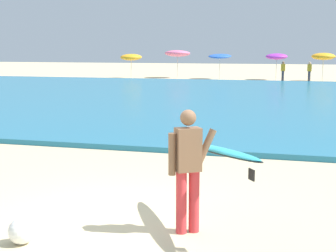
# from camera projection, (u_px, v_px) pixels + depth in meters

# --- Properties ---
(ground_plane) EXTENTS (160.00, 160.00, 0.00)m
(ground_plane) POSITION_uv_depth(u_px,v_px,m) (115.00, 223.00, 7.56)
(ground_plane) COLOR beige
(sea) EXTENTS (120.00, 28.00, 0.14)m
(sea) POSITION_uv_depth(u_px,v_px,m) (257.00, 98.00, 25.68)
(sea) COLOR teal
(sea) RESTS_ON ground
(surfer_with_board) EXTENTS (1.57, 2.19, 1.73)m
(surfer_with_board) POSITION_uv_depth(u_px,v_px,m) (202.00, 160.00, 7.08)
(surfer_with_board) COLOR red
(surfer_with_board) RESTS_ON ground
(beach_umbrella_0) EXTENTS (1.85, 1.86, 2.12)m
(beach_umbrella_0) POSITION_uv_depth(u_px,v_px,m) (131.00, 57.00, 44.14)
(beach_umbrella_0) COLOR beige
(beach_umbrella_0) RESTS_ON ground
(beach_umbrella_1) EXTENTS (2.24, 2.26, 2.46)m
(beach_umbrella_1) POSITION_uv_depth(u_px,v_px,m) (177.00, 53.00, 44.75)
(beach_umbrella_1) COLOR beige
(beach_umbrella_1) RESTS_ON ground
(beach_umbrella_2) EXTENTS (1.94, 1.97, 2.18)m
(beach_umbrella_2) POSITION_uv_depth(u_px,v_px,m) (220.00, 56.00, 43.00)
(beach_umbrella_2) COLOR beige
(beach_umbrella_2) RESTS_ON ground
(beach_umbrella_3) EXTENTS (1.78, 1.81, 2.21)m
(beach_umbrella_3) POSITION_uv_depth(u_px,v_px,m) (277.00, 57.00, 41.85)
(beach_umbrella_3) COLOR beige
(beach_umbrella_3) RESTS_ON ground
(beach_umbrella_4) EXTENTS (1.83, 1.84, 2.23)m
(beach_umbrella_4) POSITION_uv_depth(u_px,v_px,m) (323.00, 56.00, 40.01)
(beach_umbrella_4) COLOR beige
(beach_umbrella_4) RESTS_ON ground
(beachgoer_near_row_left) EXTENTS (0.32, 0.20, 1.58)m
(beachgoer_near_row_left) POSITION_uv_depth(u_px,v_px,m) (309.00, 71.00, 38.79)
(beachgoer_near_row_left) COLOR #383842
(beachgoer_near_row_left) RESTS_ON ground
(beachgoer_near_row_mid) EXTENTS (0.32, 0.20, 1.58)m
(beachgoer_near_row_mid) POSITION_uv_depth(u_px,v_px,m) (283.00, 71.00, 39.44)
(beachgoer_near_row_mid) COLOR #383842
(beachgoer_near_row_mid) RESTS_ON ground
(beach_ball) EXTENTS (0.35, 0.35, 0.35)m
(beach_ball) POSITION_uv_depth(u_px,v_px,m) (21.00, 231.00, 6.71)
(beach_ball) COLOR white
(beach_ball) RESTS_ON ground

